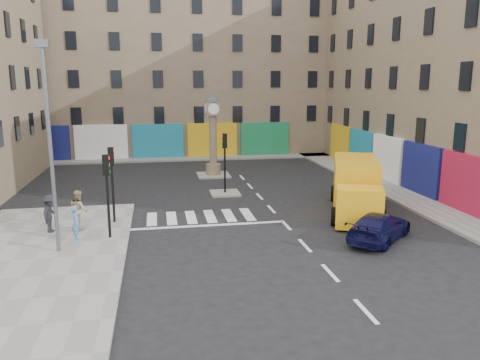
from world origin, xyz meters
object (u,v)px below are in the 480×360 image
object	(u,v)px
traffic_light_island	(225,153)
clock_pillar	(213,129)
traffic_light_left_near	(107,183)
traffic_light_left_far	(112,172)
navy_sedan	(379,227)
pedestrian_blue	(76,223)
lamp_post	(50,137)
pedestrian_dark	(50,214)
pedestrian_tan	(79,210)
yellow_van	(356,187)

from	to	relation	value
traffic_light_island	clock_pillar	bearing A→B (deg)	90.00
traffic_light_left_near	traffic_light_left_far	bearing A→B (deg)	90.00
navy_sedan	clock_pillar	bearing A→B (deg)	-24.20
clock_pillar	pedestrian_blue	world-z (taller)	clock_pillar
lamp_post	pedestrian_dark	size ratio (longest dim) A/B	4.76
traffic_light_left_near	traffic_light_left_far	xyz separation A→B (m)	(0.00, 2.40, 0.00)
clock_pillar	pedestrian_tan	world-z (taller)	clock_pillar
lamp_post	clock_pillar	xyz separation A→B (m)	(8.20, 15.20, -1.24)
lamp_post	yellow_van	world-z (taller)	lamp_post
lamp_post	clock_pillar	size ratio (longest dim) A/B	1.36
yellow_van	pedestrian_dark	xyz separation A→B (m)	(-15.42, -1.44, -0.33)
yellow_van	pedestrian_blue	distance (m)	14.36
clock_pillar	yellow_van	distance (m)	13.02
traffic_light_island	lamp_post	world-z (taller)	lamp_post
traffic_light_island	pedestrian_dark	distance (m)	11.26
yellow_van	pedestrian_blue	bearing A→B (deg)	-147.49
pedestrian_blue	pedestrian_tan	bearing A→B (deg)	1.39
traffic_light_left_near	pedestrian_blue	bearing A→B (deg)	-171.50
traffic_light_left_near	pedestrian_dark	xyz separation A→B (m)	(-2.71, 1.24, -1.60)
navy_sedan	yellow_van	distance (m)	4.91
pedestrian_blue	pedestrian_tan	distance (m)	1.76
traffic_light_left_far	pedestrian_dark	size ratio (longest dim) A/B	2.12
traffic_light_left_near	pedestrian_tan	xyz separation A→B (m)	(-1.51, 1.55, -1.55)
lamp_post	pedestrian_blue	xyz separation A→B (m)	(0.54, 1.20, -3.86)
traffic_light_island	pedestrian_blue	xyz separation A→B (m)	(-7.66, -8.00, -1.66)
clock_pillar	pedestrian_tan	size ratio (longest dim) A/B	3.31
traffic_light_left_far	traffic_light_left_near	bearing A→B (deg)	-90.00
pedestrian_tan	traffic_light_left_far	bearing A→B (deg)	-89.20
clock_pillar	traffic_light_left_near	bearing A→B (deg)	-114.55
pedestrian_blue	traffic_light_left_near	bearing A→B (deg)	-84.91
traffic_light_left_far	pedestrian_tan	bearing A→B (deg)	-150.47
traffic_light_left_near	clock_pillar	distance (m)	15.19
navy_sedan	yellow_van	world-z (taller)	yellow_van
lamp_post	yellow_van	bearing A→B (deg)	15.59
traffic_light_left_near	navy_sedan	size ratio (longest dim) A/B	0.87
traffic_light_left_far	pedestrian_dark	xyz separation A→B (m)	(-2.71, -1.16, -1.60)
pedestrian_tan	navy_sedan	bearing A→B (deg)	-134.04
navy_sedan	pedestrian_blue	size ratio (longest dim) A/B	2.73
lamp_post	pedestrian_blue	bearing A→B (deg)	65.75
traffic_light_left_far	traffic_light_island	xyz separation A→B (m)	(6.30, 5.40, -0.03)
lamp_post	yellow_van	size ratio (longest dim) A/B	1.06
pedestrian_blue	traffic_light_island	bearing A→B (deg)	-47.16
traffic_light_island	pedestrian_tan	world-z (taller)	traffic_light_island
traffic_light_island	pedestrian_blue	bearing A→B (deg)	-133.75
lamp_post	pedestrian_dark	distance (m)	4.67
traffic_light_left_far	traffic_light_island	distance (m)	8.30
pedestrian_dark	clock_pillar	bearing A→B (deg)	-24.75
traffic_light_island	pedestrian_tan	xyz separation A→B (m)	(-7.81, -6.25, -1.52)
traffic_light_left_far	traffic_light_island	size ratio (longest dim) A/B	1.00
traffic_light_island	lamp_post	bearing A→B (deg)	-131.71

